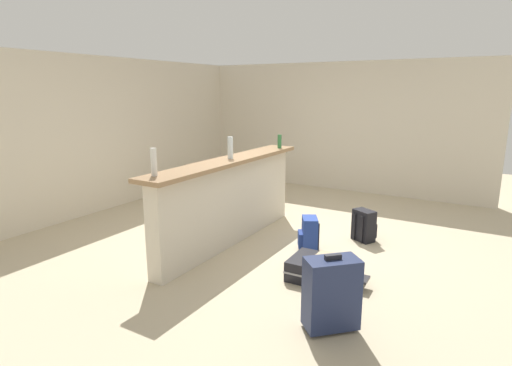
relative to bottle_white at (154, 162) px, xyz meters
The scene contains 15 objects.
ground_plane 2.27m from the bottle_white, 12.24° to the right, with size 13.00×13.00×0.05m, color #BCAD8E.
wall_back 3.22m from the bottle_white, 55.41° to the left, with size 6.60×0.10×2.50m, color beige.
wall_right 4.88m from the bottle_white, ahead, with size 0.10×6.00×2.50m, color beige.
partition_half_wall 1.45m from the bottle_white, ahead, with size 2.80×0.20×1.06m, color beige.
bar_countertop 1.27m from the bottle_white, ahead, with size 2.96×0.40×0.05m, color #93704C.
bottle_white is the anchor object (origin of this frame).
bottle_clear 1.29m from the bottle_white, ahead, with size 0.07×0.07×0.28m, color silver.
bottle_green 2.48m from the bottle_white, ahead, with size 0.06×0.06×0.20m, color #2D6B38.
dining_table 3.08m from the bottle_white, 21.97° to the left, with size 1.10×0.80×0.74m.
dining_chair_near_partition 2.92m from the bottle_white, 11.92° to the left, with size 0.48×0.48×0.93m.
suitcase_flat_black 2.08m from the bottle_white, 61.65° to the right, with size 0.51×0.83×0.22m.
suitcase_upright_navy 2.14m from the bottle_white, 90.11° to the right, with size 0.48×0.48×0.67m.
backpack_black 2.91m from the bottle_white, 35.14° to the right, with size 0.32×0.33×0.42m.
backpack_blue 2.15m from the bottle_white, 34.49° to the right, with size 0.33×0.32×0.42m.
book_stack 2.02m from the bottle_white, 61.50° to the right, with size 0.24×0.19×0.06m.
Camera 1 is at (-4.83, -2.57, 1.97)m, focal length 28.86 mm.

